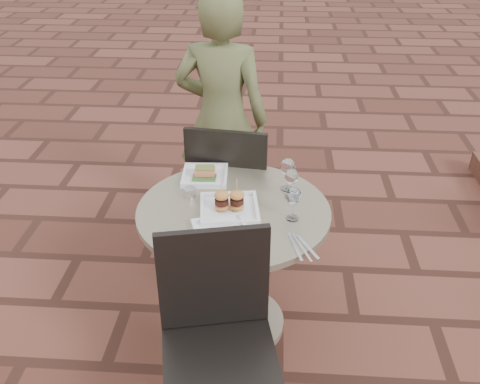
# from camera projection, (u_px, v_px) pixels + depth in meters

# --- Properties ---
(ground) EXTENTS (60.00, 60.00, 0.00)m
(ground) POSITION_uv_depth(u_px,v_px,m) (278.00, 315.00, 2.91)
(ground) COLOR brown
(ground) RESTS_ON ground
(cafe_table) EXTENTS (0.90, 0.90, 0.73)m
(cafe_table) POSITION_uv_depth(u_px,v_px,m) (234.00, 251.00, 2.60)
(cafe_table) COLOR gray
(cafe_table) RESTS_ON ground
(chair_far) EXTENTS (0.49, 0.49, 0.93)m
(chair_far) POSITION_uv_depth(u_px,v_px,m) (230.00, 185.00, 3.02)
(chair_far) COLOR black
(chair_far) RESTS_ON ground
(chair_near) EXTENTS (0.52, 0.52, 0.93)m
(chair_near) POSITION_uv_depth(u_px,v_px,m) (217.00, 325.00, 2.08)
(chair_near) COLOR black
(chair_near) RESTS_ON ground
(diner) EXTENTS (0.61, 0.44, 1.56)m
(diner) POSITION_uv_depth(u_px,v_px,m) (222.00, 120.00, 3.24)
(diner) COLOR brown
(diner) RESTS_ON ground
(plate_salmon) EXTENTS (0.24, 0.24, 0.06)m
(plate_salmon) POSITION_uv_depth(u_px,v_px,m) (205.00, 175.00, 2.71)
(plate_salmon) COLOR white
(plate_salmon) RESTS_ON cafe_table
(plate_sliders) EXTENTS (0.30, 0.30, 0.17)m
(plate_sliders) POSITION_uv_depth(u_px,v_px,m) (229.00, 206.00, 2.43)
(plate_sliders) COLOR white
(plate_sliders) RESTS_ON cafe_table
(plate_tuna) EXTENTS (0.29, 0.29, 0.03)m
(plate_tuna) POSITION_uv_depth(u_px,v_px,m) (221.00, 232.00, 2.28)
(plate_tuna) COLOR white
(plate_tuna) RESTS_ON cafe_table
(wine_glass_right) EXTENTS (0.07, 0.07, 0.16)m
(wine_glass_right) POSITION_uv_depth(u_px,v_px,m) (294.00, 197.00, 2.34)
(wine_glass_right) COLOR white
(wine_glass_right) RESTS_ON cafe_table
(wine_glass_mid) EXTENTS (0.07, 0.07, 0.17)m
(wine_glass_mid) POSITION_uv_depth(u_px,v_px,m) (288.00, 168.00, 2.57)
(wine_glass_mid) COLOR white
(wine_glass_mid) RESTS_ON cafe_table
(wine_glass_far) EXTENTS (0.07, 0.07, 0.15)m
(wine_glass_far) POSITION_uv_depth(u_px,v_px,m) (292.00, 177.00, 2.51)
(wine_glass_far) COLOR white
(wine_glass_far) RESTS_ON cafe_table
(steel_ramekin) EXTENTS (0.08, 0.08, 0.04)m
(steel_ramekin) POSITION_uv_depth(u_px,v_px,m) (190.00, 192.00, 2.56)
(steel_ramekin) COLOR silver
(steel_ramekin) RESTS_ON cafe_table
(cutlery_set) EXTENTS (0.17, 0.23, 0.00)m
(cutlery_set) POSITION_uv_depth(u_px,v_px,m) (301.00, 247.00, 2.22)
(cutlery_set) COLOR silver
(cutlery_set) RESTS_ON cafe_table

